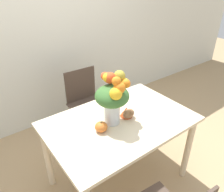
# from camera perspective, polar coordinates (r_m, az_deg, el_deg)

# --- Properties ---
(ground_plane) EXTENTS (12.00, 12.00, 0.00)m
(ground_plane) POSITION_cam_1_polar(r_m,az_deg,el_deg) (2.42, 1.76, -20.71)
(ground_plane) COLOR tan
(wall_back) EXTENTS (8.00, 0.06, 2.70)m
(wall_back) POSITION_cam_1_polar(r_m,az_deg,el_deg) (2.84, -16.89, 18.11)
(wall_back) COLOR silver
(wall_back) RESTS_ON ground_plane
(dining_table) EXTENTS (1.26, 0.84, 0.75)m
(dining_table) POSITION_cam_1_polar(r_m,az_deg,el_deg) (1.97, 2.04, -8.81)
(dining_table) COLOR beige
(dining_table) RESTS_ON ground_plane
(flower_vase) EXTENTS (0.32, 0.28, 0.45)m
(flower_vase) POSITION_cam_1_polar(r_m,az_deg,el_deg) (1.75, 0.24, -0.04)
(flower_vase) COLOR silver
(flower_vase) RESTS_ON dining_table
(pumpkin) EXTENTS (0.10, 0.10, 0.09)m
(pumpkin) POSITION_cam_1_polar(r_m,az_deg,el_deg) (1.76, -2.84, -8.03)
(pumpkin) COLOR orange
(pumpkin) RESTS_ON dining_table
(turkey_figurine) EXTENTS (0.11, 0.15, 0.09)m
(turkey_figurine) POSITION_cam_1_polar(r_m,az_deg,el_deg) (1.92, 4.03, -4.33)
(turkey_figurine) COLOR #936642
(turkey_figurine) RESTS_ON dining_table
(dining_chair_near_window) EXTENTS (0.43, 0.43, 0.86)m
(dining_chair_near_window) POSITION_cam_1_polar(r_m,az_deg,el_deg) (2.69, -6.59, -1.95)
(dining_chair_near_window) COLOR #47382D
(dining_chair_near_window) RESTS_ON ground_plane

